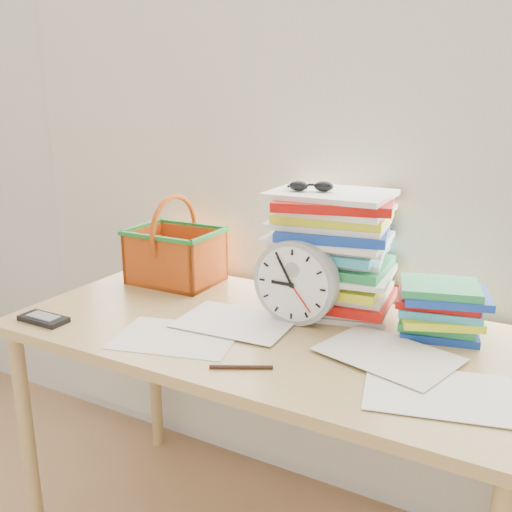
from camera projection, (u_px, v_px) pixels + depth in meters
The scene contains 10 objects.
curtain at pixel (325, 117), 1.73m from camera, with size 2.40×0.01×2.50m, color silver.
desk at pixel (265, 353), 1.58m from camera, with size 1.40×0.70×0.75m.
paper_stack at pixel (332, 252), 1.65m from camera, with size 0.35×0.29×0.35m, color white, non-canonical shape.
clock at pixel (296, 282), 1.56m from camera, with size 0.24×0.24×0.05m, color #9A9B9C.
sunglasses at pixel (311, 186), 1.59m from camera, with size 0.14×0.12×0.04m, color black, non-canonical shape.
book_stack at pixel (442, 310), 1.49m from camera, with size 0.25×0.19×0.14m, color white, non-canonical shape.
basket at pixel (175, 240), 1.91m from camera, with size 0.29×0.23×0.29m, color #C95213, non-canonical shape.
pen at pixel (241, 367), 1.32m from camera, with size 0.01×0.01×0.15m, color black.
calculator at pixel (44, 319), 1.60m from camera, with size 0.14×0.07×0.01m, color black.
scattered_papers at pixel (265, 326), 1.56m from camera, with size 1.26×0.42×0.02m, color white, non-canonical shape.
Camera 1 is at (0.68, 0.33, 1.36)m, focal length 40.00 mm.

